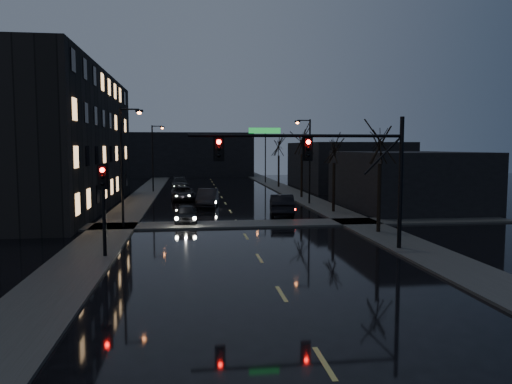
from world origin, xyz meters
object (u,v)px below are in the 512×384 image
object	(u,v)px
oncoming_car_b	(208,198)
oncoming_car_d	(180,183)
oncoming_car_a	(186,214)
lead_car	(282,205)
oncoming_car_c	(183,194)

from	to	relation	value
oncoming_car_b	oncoming_car_d	xyz separation A→B (m)	(-2.93, 19.34, -0.04)
oncoming_car_a	lead_car	bearing A→B (deg)	23.99
lead_car	oncoming_car_d	bearing A→B (deg)	-64.11
oncoming_car_a	oncoming_car_c	size ratio (longest dim) A/B	0.76
lead_car	oncoming_car_b	bearing A→B (deg)	-40.40
oncoming_car_b	oncoming_car_c	bearing A→B (deg)	118.92
oncoming_car_a	lead_car	xyz separation A→B (m)	(7.57, 3.40, 0.17)
oncoming_car_c	oncoming_car_d	world-z (taller)	oncoming_car_d
oncoming_car_a	oncoming_car_c	bearing A→B (deg)	91.36
oncoming_car_c	lead_car	size ratio (longest dim) A/B	1.01
oncoming_car_a	lead_car	distance (m)	8.30
oncoming_car_a	oncoming_car_b	distance (m)	9.83
oncoming_car_b	oncoming_car_a	bearing A→B (deg)	-94.33
oncoming_car_c	oncoming_car_d	xyz separation A→B (m)	(-0.64, 13.76, 0.07)
oncoming_car_d	oncoming_car_a	bearing A→B (deg)	-91.97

